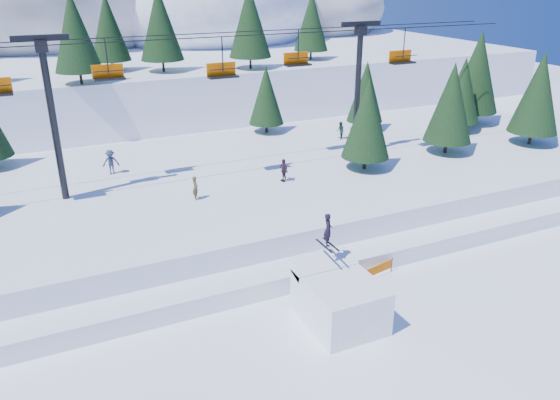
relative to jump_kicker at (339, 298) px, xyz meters
name	(u,v)px	position (x,y,z in m)	size (l,w,h in m)	color
ground	(318,354)	(-2.17, -1.91, -1.26)	(160.00, 160.00, 0.00)	white
mid_shelf	(200,194)	(-2.17, 16.09, -0.01)	(70.00, 22.00, 2.50)	white
berm	(252,264)	(-2.17, 6.09, -0.71)	(70.00, 6.00, 1.10)	white
mountain_ridge	(53,19)	(-7.26, 71.44, 8.38)	(119.00, 61.09, 26.46)	white
jump_kicker	(339,298)	(0.00, 0.00, 0.00)	(3.40, 4.64, 5.22)	white
chairlift	(207,81)	(-1.22, 16.14, 8.06)	(46.00, 3.21, 10.28)	black
conifer_stand	(213,115)	(-0.78, 16.42, 5.62)	(63.53, 17.30, 9.62)	black
distant_skiers	(188,163)	(-2.60, 17.11, 2.11)	(33.53, 8.73, 1.83)	#1B2E30
banner_near	(375,271)	(3.89, 2.53, -0.72)	(2.79, 0.66, 0.90)	black
banner_far	(423,236)	(9.17, 4.95, -0.72)	(2.81, 0.59, 0.90)	black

